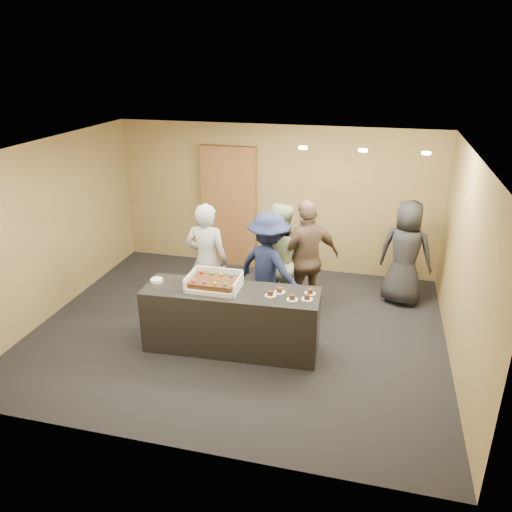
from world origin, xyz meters
name	(u,v)px	position (x,y,z in m)	size (l,w,h in m)	color
room	(238,246)	(0.00, 0.00, 1.35)	(6.04, 6.00, 2.70)	black
serving_counter	(231,320)	(0.04, -0.50, 0.45)	(2.40, 0.70, 0.90)	black
storage_cabinet	(229,207)	(-0.87, 2.41, 1.15)	(1.05, 0.15, 2.30)	brown
cake_box	(215,285)	(-0.20, -0.48, 0.95)	(0.70, 0.49, 0.21)	white
sheet_cake	(214,282)	(-0.20, -0.50, 1.00)	(0.60, 0.42, 0.12)	#361B0C
plate_stack	(157,280)	(-1.04, -0.49, 0.92)	(0.17, 0.17, 0.04)	white
slice_a	(270,294)	(0.59, -0.53, 0.92)	(0.15, 0.15, 0.07)	white
slice_b	(280,291)	(0.69, -0.40, 0.92)	(0.15, 0.15, 0.07)	white
slice_c	(292,298)	(0.89, -0.57, 0.92)	(0.15, 0.15, 0.07)	white
slice_d	(310,292)	(1.09, -0.34, 0.92)	(0.15, 0.15, 0.07)	white
slice_e	(307,298)	(1.08, -0.52, 0.92)	(0.15, 0.15, 0.07)	white
person_server_grey	(207,261)	(-0.59, 0.34, 0.92)	(0.67, 0.44, 1.83)	#ADACB2
person_sage_man	(278,261)	(0.45, 0.63, 0.91)	(0.89, 0.69, 1.83)	gray
person_navy_man	(269,268)	(0.37, 0.41, 0.87)	(1.13, 0.65, 1.75)	#161D3D
person_brown_extra	(307,260)	(0.89, 0.72, 0.94)	(1.10, 0.46, 1.87)	brown
person_dark_suit	(406,253)	(2.37, 1.53, 0.87)	(0.85, 0.55, 1.74)	black
ceiling_spotlights	(363,150)	(1.60, 0.50, 2.67)	(1.72, 0.12, 0.03)	#FFEAC6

